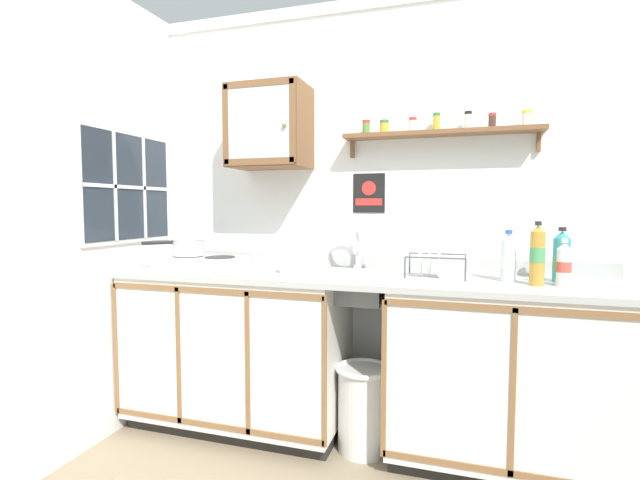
{
  "coord_description": "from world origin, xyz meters",
  "views": [
    {
      "loc": [
        0.56,
        -1.97,
        1.3
      ],
      "look_at": [
        -0.24,
        0.56,
        1.11
      ],
      "focal_mm": 25.9,
      "sensor_mm": 36.0,
      "label": 1
    }
  ],
  "objects": [
    {
      "name": "backsplash",
      "position": [
        0.0,
        0.73,
        0.97
      ],
      "size": [
        2.66,
        0.02,
        0.08
      ],
      "primitive_type": "cube",
      "color": "#B2B2AD",
      "rests_on": "countertop"
    },
    {
      "name": "side_wall_left",
      "position": [
        -1.38,
        -0.23,
        1.26
      ],
      "size": [
        0.05,
        3.54,
        2.51
      ],
      "primitive_type": "cube",
      "color": "white",
      "rests_on": "ground"
    },
    {
      "name": "saucepan",
      "position": [
        -1.05,
        0.45,
        1.06
      ],
      "size": [
        0.3,
        0.29,
        0.11
      ],
      "color": "silver",
      "rests_on": "hot_plate_stove"
    },
    {
      "name": "spice_shelf",
      "position": [
        0.41,
        0.67,
        1.71
      ],
      "size": [
        1.07,
        0.14,
        0.22
      ],
      "color": "brown"
    },
    {
      "name": "back_wall",
      "position": [
        0.0,
        0.76,
        1.27
      ],
      "size": [
        3.3,
        0.07,
        2.51
      ],
      "color": "white",
      "rests_on": "ground"
    },
    {
      "name": "dish_rack",
      "position": [
        0.41,
        0.44,
        0.97
      ],
      "size": [
        0.31,
        0.22,
        0.17
      ],
      "color": "#B2B2B7",
      "rests_on": "countertop"
    },
    {
      "name": "window",
      "position": [
        -1.35,
        0.3,
        1.41
      ],
      "size": [
        0.03,
        0.75,
        0.66
      ],
      "color": "#262D38"
    },
    {
      "name": "lower_cabinet_run",
      "position": [
        -0.71,
        0.44,
        0.45
      ],
      "size": [
        1.27,
        0.6,
        0.9
      ],
      "color": "black",
      "rests_on": "ground"
    },
    {
      "name": "wall_cabinet",
      "position": [
        -0.56,
        0.58,
        1.77
      ],
      "size": [
        0.46,
        0.34,
        0.48
      ],
      "color": "brown"
    },
    {
      "name": "bottle_detergent_teal_1",
      "position": [
        1.01,
        0.53,
        1.05
      ],
      "size": [
        0.08,
        0.08,
        0.27
      ],
      "color": "teal",
      "rests_on": "countertop"
    },
    {
      "name": "lower_cabinet_run_right",
      "position": [
        0.77,
        0.44,
        0.45
      ],
      "size": [
        1.15,
        0.6,
        0.9
      ],
      "color": "black",
      "rests_on": "ground"
    },
    {
      "name": "trash_bin",
      "position": [
        0.06,
        0.37,
        0.24
      ],
      "size": [
        0.3,
        0.3,
        0.46
      ],
      "color": "silver",
      "rests_on": "ground"
    },
    {
      "name": "bottle_water_clear_2",
      "position": [
        0.76,
        0.47,
        1.04
      ],
      "size": [
        0.08,
        0.08,
        0.26
      ],
      "color": "silver",
      "rests_on": "countertop"
    },
    {
      "name": "sink",
      "position": [
        -0.05,
        0.48,
        0.91
      ],
      "size": [
        0.49,
        0.42,
        0.47
      ],
      "color": "silver",
      "rests_on": "countertop"
    },
    {
      "name": "bottle_juice_amber_0",
      "position": [
        0.88,
        0.39,
        1.07
      ],
      "size": [
        0.07,
        0.07,
        0.3
      ],
      "color": "gold",
      "rests_on": "countertop"
    },
    {
      "name": "bottle_opaque_white_3",
      "position": [
        1.0,
        0.4,
        1.03
      ],
      "size": [
        0.06,
        0.06,
        0.22
      ],
      "color": "white",
      "rests_on": "countertop"
    },
    {
      "name": "warning_sign",
      "position": [
        0.01,
        0.73,
        1.38
      ],
      "size": [
        0.19,
        0.01,
        0.23
      ],
      "color": "black"
    },
    {
      "name": "countertop",
      "position": [
        0.0,
        0.44,
        0.91
      ],
      "size": [
        2.66,
        0.63,
        0.03
      ],
      "primitive_type": "cube",
      "color": "#B2B2AD",
      "rests_on": "lower_cabinet_run"
    },
    {
      "name": "mug",
      "position": [
        -0.39,
        0.41,
        0.98
      ],
      "size": [
        0.08,
        0.12,
        0.1
      ],
      "color": "white",
      "rests_on": "countertop"
    },
    {
      "name": "hot_plate_stove",
      "position": [
        -0.94,
        0.43,
        0.96
      ],
      "size": [
        0.45,
        0.33,
        0.07
      ],
      "color": "silver",
      "rests_on": "countertop"
    }
  ]
}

